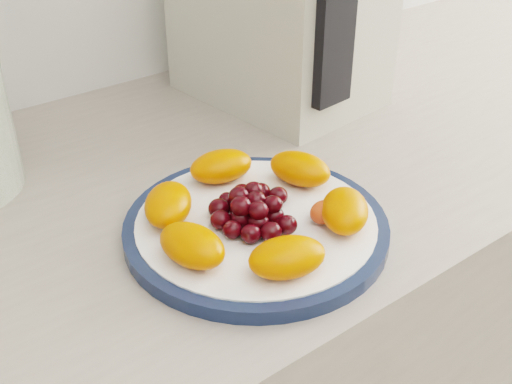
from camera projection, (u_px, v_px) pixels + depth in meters
plate_rim at (256, 227)px, 0.65m from camera, size 0.27×0.27×0.01m
plate_face at (256, 227)px, 0.65m from camera, size 0.24×0.24×0.02m
appliance_panel at (336, 3)px, 0.75m from camera, size 0.06×0.03×0.25m
fruit_plate at (255, 207)px, 0.64m from camera, size 0.23×0.23×0.03m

